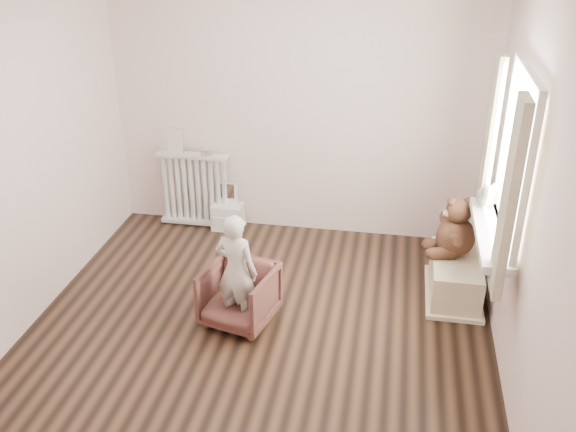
% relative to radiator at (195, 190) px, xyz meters
% --- Properties ---
extents(floor, '(3.60, 3.60, 0.01)m').
position_rel_radiator_xyz_m(floor, '(1.03, -1.68, -0.39)').
color(floor, black).
rests_on(floor, ground).
extents(back_wall, '(3.60, 0.02, 2.60)m').
position_rel_radiator_xyz_m(back_wall, '(1.03, 0.12, 0.91)').
color(back_wall, white).
rests_on(back_wall, ground).
extents(front_wall, '(3.60, 0.02, 2.60)m').
position_rel_radiator_xyz_m(front_wall, '(1.03, -3.48, 0.91)').
color(front_wall, white).
rests_on(front_wall, ground).
extents(left_wall, '(0.02, 3.60, 2.60)m').
position_rel_radiator_xyz_m(left_wall, '(-0.77, -1.68, 0.91)').
color(left_wall, white).
rests_on(left_wall, ground).
extents(right_wall, '(0.02, 3.60, 2.60)m').
position_rel_radiator_xyz_m(right_wall, '(2.83, -1.68, 0.91)').
color(right_wall, white).
rests_on(right_wall, ground).
extents(window, '(0.03, 0.90, 1.10)m').
position_rel_radiator_xyz_m(window, '(2.79, -1.38, 1.06)').
color(window, white).
rests_on(window, right_wall).
extents(window_sill, '(0.22, 1.10, 0.06)m').
position_rel_radiator_xyz_m(window_sill, '(2.70, -1.38, 0.48)').
color(window_sill, silver).
rests_on(window_sill, right_wall).
extents(curtain_left, '(0.06, 0.26, 1.30)m').
position_rel_radiator_xyz_m(curtain_left, '(2.68, -1.95, 1.00)').
color(curtain_left, '#B6AF8F').
rests_on(curtain_left, right_wall).
extents(curtain_right, '(0.06, 0.26, 1.30)m').
position_rel_radiator_xyz_m(curtain_right, '(2.68, -0.81, 1.00)').
color(curtain_right, '#B6AF8F').
rests_on(curtain_right, right_wall).
extents(radiator, '(0.73, 0.14, 0.77)m').
position_rel_radiator_xyz_m(radiator, '(0.00, 0.00, 0.00)').
color(radiator, silver).
rests_on(radiator, floor).
extents(paper_doll, '(0.16, 0.01, 0.26)m').
position_rel_radiator_xyz_m(paper_doll, '(-0.17, 0.00, 0.51)').
color(paper_doll, beige).
rests_on(paper_doll, radiator).
extents(tin_a, '(0.10, 0.10, 0.06)m').
position_rel_radiator_xyz_m(tin_a, '(0.14, 0.00, 0.41)').
color(tin_a, '#A59E8C').
rests_on(tin_a, radiator).
extents(toy_vanity, '(0.31, 0.22, 0.48)m').
position_rel_radiator_xyz_m(toy_vanity, '(0.34, -0.03, -0.11)').
color(toy_vanity, silver).
rests_on(toy_vanity, floor).
extents(armchair, '(0.63, 0.64, 0.48)m').
position_rel_radiator_xyz_m(armchair, '(0.85, -1.57, -0.15)').
color(armchair, '#542C25').
rests_on(armchair, floor).
extents(child, '(0.39, 0.30, 0.95)m').
position_rel_radiator_xyz_m(child, '(0.85, -1.62, 0.11)').
color(child, beige).
rests_on(child, armchair).
extents(toy_bench, '(0.40, 0.75, 0.35)m').
position_rel_radiator_xyz_m(toy_bench, '(2.55, -0.89, -0.19)').
color(toy_bench, beige).
rests_on(toy_bench, floor).
extents(teddy_bear, '(0.47, 0.40, 0.51)m').
position_rel_radiator_xyz_m(teddy_bear, '(2.52, -0.81, 0.28)').
color(teddy_bear, '#351D11').
rests_on(teddy_bear, toy_bench).
extents(plush_cat, '(0.23, 0.29, 0.22)m').
position_rel_radiator_xyz_m(plush_cat, '(2.69, -0.98, 0.61)').
color(plush_cat, slate).
rests_on(plush_cat, window_sill).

